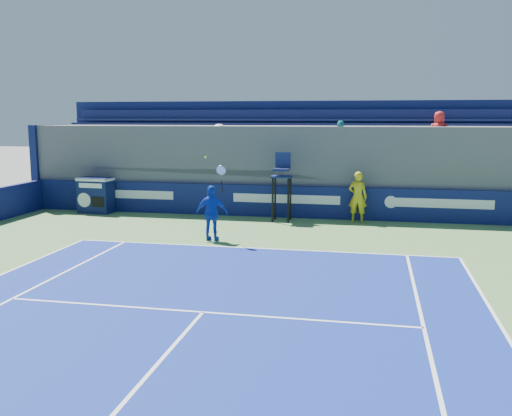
% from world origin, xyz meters
% --- Properties ---
extents(ball_person, '(0.70, 0.50, 1.82)m').
position_xyz_m(ball_person, '(2.63, 16.63, 0.92)').
color(ball_person, gold).
rests_on(ball_person, apron).
extents(back_hoarding, '(20.40, 0.21, 1.20)m').
position_xyz_m(back_hoarding, '(0.00, 17.10, 0.60)').
color(back_hoarding, '#0D144C').
rests_on(back_hoarding, ground).
extents(match_clock, '(1.38, 0.83, 1.40)m').
position_xyz_m(match_clock, '(-7.45, 16.61, 0.74)').
color(match_clock, '#0D1745').
rests_on(match_clock, ground).
extents(umpire_chair, '(0.70, 0.70, 2.48)m').
position_xyz_m(umpire_chair, '(-0.05, 16.33, 1.53)').
color(umpire_chair, black).
rests_on(umpire_chair, ground).
extents(tennis_player, '(0.99, 0.44, 2.57)m').
position_xyz_m(tennis_player, '(-1.59, 12.65, 0.86)').
color(tennis_player, '#1641B3').
rests_on(tennis_player, apron).
extents(stadium_seating, '(21.00, 4.05, 4.40)m').
position_xyz_m(stadium_seating, '(0.01, 19.15, 1.83)').
color(stadium_seating, '#4A494E').
rests_on(stadium_seating, ground).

